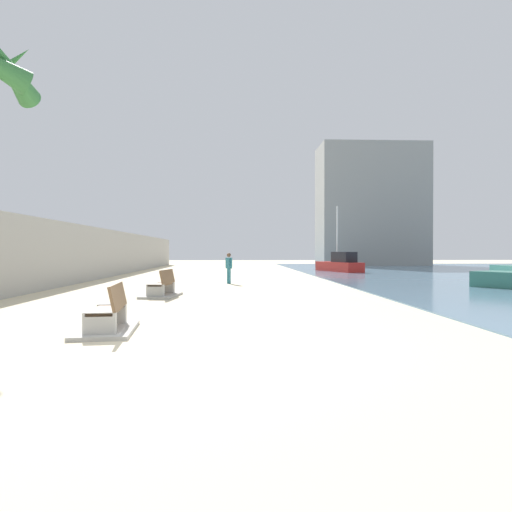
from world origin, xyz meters
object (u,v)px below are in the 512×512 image
object	(u,v)px
bench_near	(108,321)
person_walking	(229,266)
boat_distant	(340,264)
bench_far	(162,290)

from	to	relation	value
bench_near	person_walking	bearing A→B (deg)	80.88
bench_near	person_walking	xyz separation A→B (m)	(2.31, 14.37, 0.66)
bench_near	boat_distant	bearing A→B (deg)	68.39
person_walking	bench_far	bearing A→B (deg)	-109.00
bench_near	person_walking	world-z (taller)	person_walking
person_walking	boat_distant	distance (m)	15.72
boat_distant	person_walking	bearing A→B (deg)	-123.17
person_walking	boat_distant	world-z (taller)	boat_distant
person_walking	boat_distant	bearing A→B (deg)	56.83
bench_far	boat_distant	distance (m)	22.77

